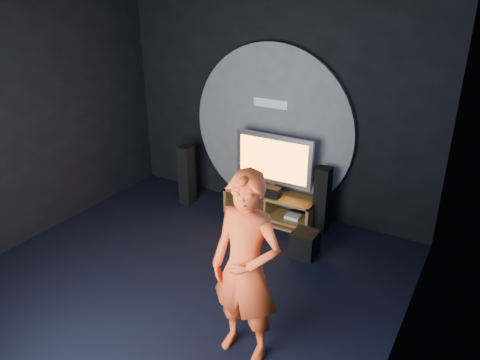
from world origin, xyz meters
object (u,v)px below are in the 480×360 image
at_px(tower_speaker_left, 187,175).
at_px(tower_speaker_right, 322,200).
at_px(player, 246,269).
at_px(tv, 274,161).
at_px(media_console, 271,208).
at_px(subwoofer, 305,244).

xyz_separation_m(tower_speaker_left, tower_speaker_right, (2.23, 0.23, 0.00)).
bearing_deg(tower_speaker_right, player, -84.74).
height_order(tower_speaker_right, player, player).
distance_m(tv, tower_speaker_right, 0.90).
xyz_separation_m(media_console, tower_speaker_left, (-1.45, -0.15, 0.29)).
relative_size(media_console, tv, 1.15).
bearing_deg(player, subwoofer, 97.08).
xyz_separation_m(media_console, player, (1.02, -2.58, 0.77)).
height_order(media_console, subwoofer, media_console).
bearing_deg(tower_speaker_left, subwoofer, -12.92).
bearing_deg(player, media_console, 113.34).
xyz_separation_m(tv, player, (1.03, -2.65, 0.03)).
bearing_deg(subwoofer, player, -84.73).
distance_m(tv, player, 2.84).
bearing_deg(subwoofer, tv, 138.92).
height_order(tv, tower_speaker_left, tv).
distance_m(media_console, tower_speaker_right, 0.83).
distance_m(tv, subwoofer, 1.36).
bearing_deg(subwoofer, tower_speaker_right, 95.26).
relative_size(media_console, subwoofer, 3.95).
height_order(media_console, tower_speaker_right, tower_speaker_right).
relative_size(tv, tower_speaker_right, 1.24).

